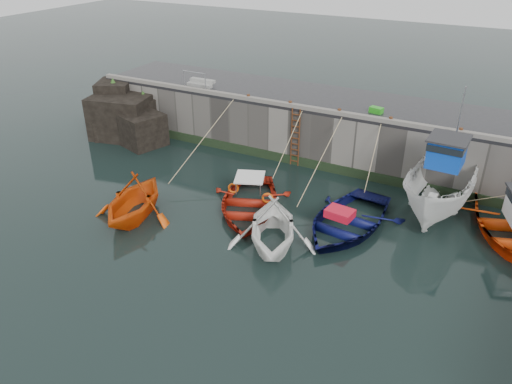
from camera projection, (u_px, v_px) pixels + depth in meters
The scene contains 23 objects.
ground at pixel (236, 274), 18.69m from camera, with size 120.00×120.00×0.00m, color black.
quay_back at pixel (347, 130), 27.75m from camera, with size 30.00×5.00×3.00m, color slate.
road_back at pixel (349, 103), 27.00m from camera, with size 30.00×5.00×0.16m, color black.
kerb_back at pixel (335, 112), 25.08m from camera, with size 30.00×0.30×0.20m, color slate.
algae_back at pixel (329, 168), 26.35m from camera, with size 30.00×0.08×0.50m, color black.
rock_outcrop at pixel (126, 116), 30.52m from camera, with size 5.85×4.24×3.41m.
ladder at pixel (295, 138), 26.50m from camera, with size 0.51×0.08×3.20m.
boat_near_white at pixel (136, 216), 22.43m from camera, with size 3.85×4.46×2.35m, color #DE4C0B.
boat_near_white_rope at pixel (202, 170), 26.69m from camera, with size 0.04×6.46×3.10m, color tan, non-canonical shape.
boat_near_blue at pixel (249, 210), 22.95m from camera, with size 3.94×5.52×1.14m, color #A41D0E.
boat_near_blue_rope at pixel (285, 176), 26.09m from camera, with size 0.04×3.99×3.10m, color tan, non-canonical shape.
boat_near_blacktrim at pixel (272, 244), 20.46m from camera, with size 3.91×4.53×2.38m, color white.
boat_near_blacktrim_rope at pixel (317, 193), 24.39m from camera, with size 0.04×5.70×3.10m, color tan, non-canonical shape.
boat_near_navy at pixel (346, 227), 21.64m from camera, with size 4.08×5.71×1.18m, color #0B0E45.
boat_near_navy_rope at pixel (370, 192), 24.52m from camera, with size 0.04×3.51×3.10m, color tan, non-canonical shape.
boat_far_white at pixel (442, 187), 22.39m from camera, with size 3.11×7.45×5.83m.
fish_crate at pixel (376, 110), 25.25m from camera, with size 0.65×0.39×0.29m, color green.
railing at pixel (201, 83), 29.48m from camera, with size 1.60×1.05×1.00m.
bollard_a at pixel (248, 97), 27.19m from camera, with size 0.18×0.18×0.28m, color #3F1E0F.
bollard_b at pixel (290, 104), 26.17m from camera, with size 0.18×0.18×0.28m, color #3F1E0F.
bollard_c at pixel (339, 111), 25.06m from camera, with size 0.18×0.18×0.28m, color #3F1E0F.
bollard_d at pixel (391, 120), 23.99m from camera, with size 0.18×0.18×0.28m, color #3F1E0F.
bollard_e at pixel (461, 131), 22.68m from camera, with size 0.18×0.18×0.28m, color #3F1E0F.
Camera 1 is at (7.67, -12.96, 11.52)m, focal length 35.00 mm.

